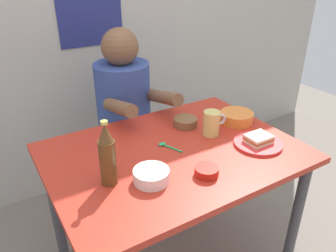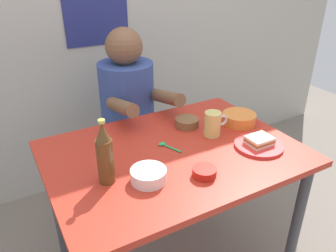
{
  "view_description": "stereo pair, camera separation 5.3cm",
  "coord_description": "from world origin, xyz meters",
  "px_view_note": "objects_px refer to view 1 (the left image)",
  "views": [
    {
      "loc": [
        -0.68,
        -1.07,
        1.51
      ],
      "look_at": [
        0.0,
        0.05,
        0.84
      ],
      "focal_mm": 35.54,
      "sensor_mm": 36.0,
      "label": 1
    },
    {
      "loc": [
        -0.64,
        -1.09,
        1.51
      ],
      "look_at": [
        0.0,
        0.05,
        0.84
      ],
      "focal_mm": 35.54,
      "sensor_mm": 36.0,
      "label": 2
    }
  ],
  "objects_px": {
    "dining_table": "(174,168)",
    "sandwich": "(259,139)",
    "beer_mug": "(212,123)",
    "beer_bottle": "(107,156)",
    "plate_orange": "(258,143)",
    "stool": "(127,157)",
    "person_seated": "(124,98)",
    "sambal_bowl_red": "(207,171)"
  },
  "relations": [
    {
      "from": "person_seated",
      "to": "plate_orange",
      "type": "relative_size",
      "value": 3.27
    },
    {
      "from": "dining_table",
      "to": "plate_orange",
      "type": "height_order",
      "value": "plate_orange"
    },
    {
      "from": "beer_mug",
      "to": "beer_bottle",
      "type": "xyz_separation_m",
      "value": [
        -0.57,
        -0.1,
        0.06
      ]
    },
    {
      "from": "plate_orange",
      "to": "beer_bottle",
      "type": "relative_size",
      "value": 0.84
    },
    {
      "from": "beer_bottle",
      "to": "dining_table",
      "type": "bearing_deg",
      "value": 11.83
    },
    {
      "from": "sambal_bowl_red",
      "to": "beer_bottle",
      "type": "bearing_deg",
      "value": 156.14
    },
    {
      "from": "beer_bottle",
      "to": "sambal_bowl_red",
      "type": "bearing_deg",
      "value": -23.86
    },
    {
      "from": "stool",
      "to": "dining_table",
      "type": "bearing_deg",
      "value": -93.95
    },
    {
      "from": "beer_mug",
      "to": "stool",
      "type": "bearing_deg",
      "value": 107.82
    },
    {
      "from": "person_seated",
      "to": "plate_orange",
      "type": "height_order",
      "value": "person_seated"
    },
    {
      "from": "beer_mug",
      "to": "beer_bottle",
      "type": "distance_m",
      "value": 0.58
    },
    {
      "from": "plate_orange",
      "to": "dining_table",
      "type": "bearing_deg",
      "value": 155.85
    },
    {
      "from": "person_seated",
      "to": "sandwich",
      "type": "relative_size",
      "value": 6.54
    },
    {
      "from": "sandwich",
      "to": "beer_mug",
      "type": "relative_size",
      "value": 0.87
    },
    {
      "from": "person_seated",
      "to": "dining_table",
      "type": "bearing_deg",
      "value": -94.02
    },
    {
      "from": "sandwich",
      "to": "beer_bottle",
      "type": "xyz_separation_m",
      "value": [
        -0.69,
        0.09,
        0.09
      ]
    },
    {
      "from": "dining_table",
      "to": "beer_mug",
      "type": "relative_size",
      "value": 8.73
    },
    {
      "from": "person_seated",
      "to": "beer_bottle",
      "type": "xyz_separation_m",
      "value": [
        -0.38,
        -0.69,
        0.09
      ]
    },
    {
      "from": "beer_bottle",
      "to": "beer_mug",
      "type": "bearing_deg",
      "value": 10.28
    },
    {
      "from": "dining_table",
      "to": "sandwich",
      "type": "relative_size",
      "value": 10.0
    },
    {
      "from": "stool",
      "to": "person_seated",
      "type": "bearing_deg",
      "value": -90.0
    },
    {
      "from": "dining_table",
      "to": "stool",
      "type": "relative_size",
      "value": 2.44
    },
    {
      "from": "plate_orange",
      "to": "beer_mug",
      "type": "bearing_deg",
      "value": 121.77
    },
    {
      "from": "plate_orange",
      "to": "beer_bottle",
      "type": "bearing_deg",
      "value": 172.64
    },
    {
      "from": "beer_bottle",
      "to": "sambal_bowl_red",
      "type": "relative_size",
      "value": 2.73
    },
    {
      "from": "stool",
      "to": "person_seated",
      "type": "distance_m",
      "value": 0.42
    },
    {
      "from": "stool",
      "to": "sambal_bowl_red",
      "type": "height_order",
      "value": "sambal_bowl_red"
    },
    {
      "from": "beer_bottle",
      "to": "sambal_bowl_red",
      "type": "distance_m",
      "value": 0.39
    },
    {
      "from": "dining_table",
      "to": "sandwich",
      "type": "distance_m",
      "value": 0.41
    },
    {
      "from": "sandwich",
      "to": "stool",
      "type": "bearing_deg",
      "value": 111.5
    },
    {
      "from": "stool",
      "to": "beer_bottle",
      "type": "relative_size",
      "value": 1.72
    },
    {
      "from": "beer_bottle",
      "to": "sambal_bowl_red",
      "type": "xyz_separation_m",
      "value": [
        0.35,
        -0.15,
        -0.1
      ]
    },
    {
      "from": "dining_table",
      "to": "beer_mug",
      "type": "xyz_separation_m",
      "value": [
        0.24,
        0.03,
        0.15
      ]
    },
    {
      "from": "beer_mug",
      "to": "plate_orange",
      "type": "bearing_deg",
      "value": -58.23
    },
    {
      "from": "plate_orange",
      "to": "beer_bottle",
      "type": "height_order",
      "value": "beer_bottle"
    },
    {
      "from": "dining_table",
      "to": "person_seated",
      "type": "relative_size",
      "value": 1.53
    },
    {
      "from": "person_seated",
      "to": "plate_orange",
      "type": "xyz_separation_m",
      "value": [
        0.31,
        -0.78,
        -0.02
      ]
    },
    {
      "from": "beer_mug",
      "to": "sambal_bowl_red",
      "type": "relative_size",
      "value": 1.31
    },
    {
      "from": "sambal_bowl_red",
      "to": "sandwich",
      "type": "bearing_deg",
      "value": 10.54
    },
    {
      "from": "plate_orange",
      "to": "beer_mug",
      "type": "xyz_separation_m",
      "value": [
        -0.12,
        0.19,
        0.05
      ]
    },
    {
      "from": "stool",
      "to": "person_seated",
      "type": "xyz_separation_m",
      "value": [
        -0.0,
        -0.01,
        0.42
      ]
    },
    {
      "from": "dining_table",
      "to": "plate_orange",
      "type": "distance_m",
      "value": 0.4
    }
  ]
}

